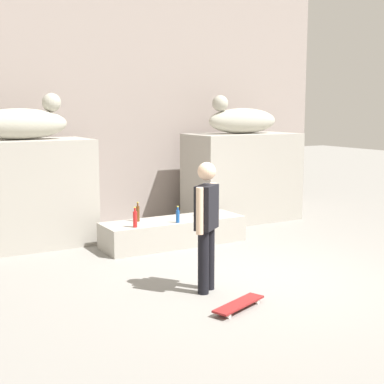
{
  "coord_description": "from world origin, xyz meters",
  "views": [
    {
      "loc": [
        -4.33,
        -6.01,
        2.34
      ],
      "look_at": [
        -0.31,
        1.02,
        1.1
      ],
      "focal_mm": 51.6,
      "sensor_mm": 36.0,
      "label": 1
    }
  ],
  "objects_px": {
    "statue_reclining_left": "(22,123)",
    "bottle_brown": "(138,213)",
    "skateboard": "(239,304)",
    "bottle_clear": "(203,209)",
    "skater": "(206,221)",
    "bottle_red": "(135,219)",
    "bottle_blue": "(178,216)",
    "statue_reclining_right": "(241,120)"
  },
  "relations": [
    {
      "from": "skater",
      "to": "bottle_clear",
      "type": "bearing_deg",
      "value": -157.17
    },
    {
      "from": "bottle_blue",
      "to": "bottle_clear",
      "type": "distance_m",
      "value": 0.7
    },
    {
      "from": "bottle_brown",
      "to": "bottle_red",
      "type": "relative_size",
      "value": 1.0
    },
    {
      "from": "statue_reclining_right",
      "to": "skater",
      "type": "bearing_deg",
      "value": 50.66
    },
    {
      "from": "statue_reclining_right",
      "to": "skater",
      "type": "distance_m",
      "value": 4.8
    },
    {
      "from": "bottle_blue",
      "to": "bottle_brown",
      "type": "distance_m",
      "value": 0.69
    },
    {
      "from": "skater",
      "to": "bottle_blue",
      "type": "xyz_separation_m",
      "value": [
        0.72,
        2.11,
        -0.37
      ]
    },
    {
      "from": "bottle_brown",
      "to": "statue_reclining_right",
      "type": "bearing_deg",
      "value": 20.21
    },
    {
      "from": "statue_reclining_left",
      "to": "skater",
      "type": "height_order",
      "value": "statue_reclining_left"
    },
    {
      "from": "skater",
      "to": "statue_reclining_left",
      "type": "bearing_deg",
      "value": -105.27
    },
    {
      "from": "statue_reclining_left",
      "to": "bottle_blue",
      "type": "distance_m",
      "value": 3.02
    },
    {
      "from": "statue_reclining_right",
      "to": "skateboard",
      "type": "relative_size",
      "value": 1.96
    },
    {
      "from": "bottle_clear",
      "to": "bottle_brown",
      "type": "bearing_deg",
      "value": 171.77
    },
    {
      "from": "bottle_clear",
      "to": "bottle_red",
      "type": "distance_m",
      "value": 1.43
    },
    {
      "from": "bottle_brown",
      "to": "bottle_blue",
      "type": "bearing_deg",
      "value": -38.91
    },
    {
      "from": "statue_reclining_right",
      "to": "skater",
      "type": "relative_size",
      "value": 0.96
    },
    {
      "from": "skateboard",
      "to": "bottle_red",
      "type": "distance_m",
      "value": 2.92
    },
    {
      "from": "bottle_brown",
      "to": "bottle_clear",
      "type": "bearing_deg",
      "value": -8.23
    },
    {
      "from": "statue_reclining_left",
      "to": "bottle_brown",
      "type": "xyz_separation_m",
      "value": [
        1.62,
        -1.03,
        -1.51
      ]
    },
    {
      "from": "skateboard",
      "to": "bottle_clear",
      "type": "relative_size",
      "value": 2.56
    },
    {
      "from": "skateboard",
      "to": "bottle_blue",
      "type": "bearing_deg",
      "value": -125.73
    },
    {
      "from": "skateboard",
      "to": "statue_reclining_right",
      "type": "bearing_deg",
      "value": -146.28
    },
    {
      "from": "skateboard",
      "to": "bottle_blue",
      "type": "height_order",
      "value": "bottle_blue"
    },
    {
      "from": "statue_reclining_left",
      "to": "bottle_red",
      "type": "distance_m",
      "value": 2.51
    },
    {
      "from": "statue_reclining_right",
      "to": "bottle_clear",
      "type": "relative_size",
      "value": 5.03
    },
    {
      "from": "bottle_blue",
      "to": "bottle_brown",
      "type": "xyz_separation_m",
      "value": [
        -0.53,
        0.43,
        0.02
      ]
    },
    {
      "from": "bottle_brown",
      "to": "skateboard",
      "type": "bearing_deg",
      "value": -93.34
    },
    {
      "from": "bottle_red",
      "to": "bottle_brown",
      "type": "bearing_deg",
      "value": 60.44
    },
    {
      "from": "statue_reclining_right",
      "to": "skateboard",
      "type": "distance_m",
      "value": 5.64
    },
    {
      "from": "statue_reclining_left",
      "to": "bottle_blue",
      "type": "xyz_separation_m",
      "value": [
        2.15,
        -1.46,
        -1.54
      ]
    },
    {
      "from": "bottle_red",
      "to": "skater",
      "type": "bearing_deg",
      "value": -88.82
    },
    {
      "from": "statue_reclining_left",
      "to": "skateboard",
      "type": "bearing_deg",
      "value": -72.16
    },
    {
      "from": "skater",
      "to": "bottle_blue",
      "type": "relative_size",
      "value": 5.96
    },
    {
      "from": "statue_reclining_left",
      "to": "skateboard",
      "type": "xyz_separation_m",
      "value": [
        1.43,
        -4.32,
        -2.03
      ]
    },
    {
      "from": "statue_reclining_right",
      "to": "bottle_clear",
      "type": "xyz_separation_m",
      "value": [
        -1.63,
        -1.21,
        -1.52
      ]
    },
    {
      "from": "statue_reclining_left",
      "to": "bottle_clear",
      "type": "height_order",
      "value": "statue_reclining_left"
    },
    {
      "from": "statue_reclining_left",
      "to": "bottle_clear",
      "type": "relative_size",
      "value": 5.03
    },
    {
      "from": "bottle_red",
      "to": "bottle_clear",
      "type": "bearing_deg",
      "value": 9.42
    },
    {
      "from": "skater",
      "to": "bottle_brown",
      "type": "bearing_deg",
      "value": -131.31
    },
    {
      "from": "statue_reclining_right",
      "to": "bottle_red",
      "type": "relative_size",
      "value": 4.87
    },
    {
      "from": "skater",
      "to": "bottle_red",
      "type": "relative_size",
      "value": 5.06
    },
    {
      "from": "statue_reclining_right",
      "to": "bottle_red",
      "type": "height_order",
      "value": "statue_reclining_right"
    }
  ]
}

